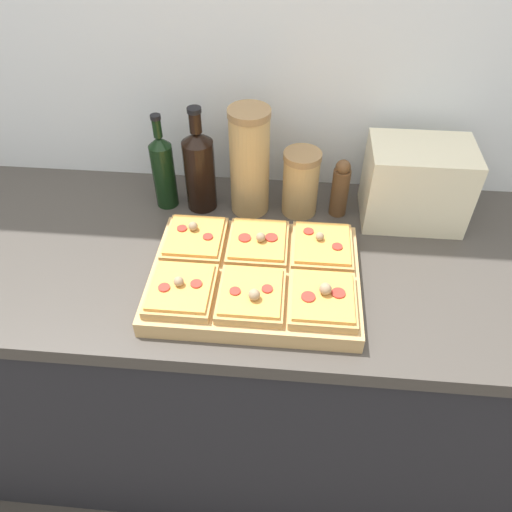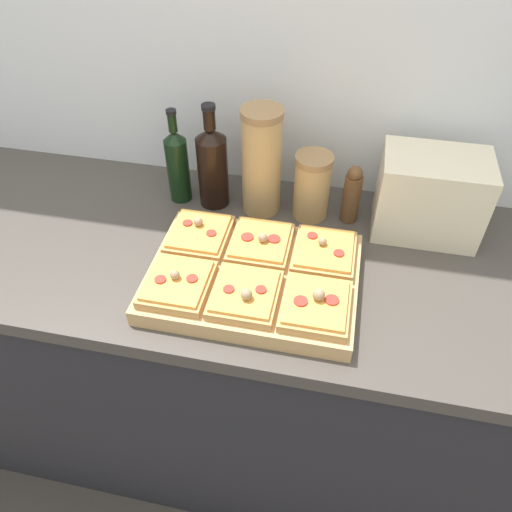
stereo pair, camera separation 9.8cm
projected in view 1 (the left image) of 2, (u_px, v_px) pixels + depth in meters
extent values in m
cube|color=silver|center=(249.00, 70.00, 1.29)|extent=(6.00, 0.06, 2.50)
cube|color=#232328|center=(240.00, 364.00, 1.58)|extent=(2.60, 0.64, 0.89)
cube|color=#423D38|center=(236.00, 258.00, 1.26)|extent=(2.63, 0.67, 0.04)
cube|color=tan|center=(255.00, 278.00, 1.16)|extent=(0.48, 0.36, 0.04)
cube|color=tan|center=(195.00, 240.00, 1.21)|extent=(0.14, 0.16, 0.02)
cube|color=gold|center=(195.00, 235.00, 1.20)|extent=(0.13, 0.14, 0.01)
cylinder|color=#AD2D23|center=(182.00, 228.00, 1.21)|extent=(0.02, 0.02, 0.00)
cylinder|color=#AD2D23|center=(208.00, 237.00, 1.18)|extent=(0.02, 0.02, 0.00)
sphere|color=#937A5B|center=(193.00, 226.00, 1.20)|extent=(0.02, 0.02, 0.02)
cube|color=tan|center=(258.00, 244.00, 1.20)|extent=(0.14, 0.16, 0.02)
cube|color=gold|center=(258.00, 239.00, 1.19)|extent=(0.13, 0.14, 0.01)
cylinder|color=#AD2D23|center=(245.00, 238.00, 1.18)|extent=(0.03, 0.03, 0.00)
cylinder|color=#AD2D23|center=(271.00, 237.00, 1.18)|extent=(0.03, 0.03, 0.00)
sphere|color=#937A5B|center=(261.00, 237.00, 1.17)|extent=(0.02, 0.02, 0.02)
cube|color=tan|center=(322.00, 247.00, 1.19)|extent=(0.14, 0.16, 0.02)
cube|color=gold|center=(322.00, 243.00, 1.18)|extent=(0.13, 0.14, 0.01)
cylinder|color=#AD2D23|center=(309.00, 231.00, 1.20)|extent=(0.02, 0.02, 0.00)
cylinder|color=#AD2D23|center=(337.00, 247.00, 1.16)|extent=(0.02, 0.02, 0.00)
sphere|color=#937A5B|center=(320.00, 236.00, 1.17)|extent=(0.02, 0.02, 0.02)
cube|color=tan|center=(181.00, 291.00, 1.08)|extent=(0.14, 0.16, 0.02)
cube|color=gold|center=(181.00, 287.00, 1.07)|extent=(0.13, 0.14, 0.01)
cylinder|color=#AD2D23|center=(164.00, 287.00, 1.06)|extent=(0.03, 0.03, 0.00)
cylinder|color=#AD2D23|center=(196.00, 284.00, 1.07)|extent=(0.03, 0.03, 0.00)
sphere|color=#937A5B|center=(179.00, 281.00, 1.06)|extent=(0.02, 0.02, 0.02)
cube|color=tan|center=(251.00, 296.00, 1.07)|extent=(0.14, 0.16, 0.02)
cube|color=gold|center=(251.00, 291.00, 1.06)|extent=(0.13, 0.14, 0.01)
cylinder|color=#AD2D23|center=(235.00, 291.00, 1.06)|extent=(0.02, 0.02, 0.00)
cylinder|color=#AD2D23|center=(267.00, 289.00, 1.06)|extent=(0.02, 0.02, 0.00)
sphere|color=#937A5B|center=(254.00, 295.00, 1.03)|extent=(0.03, 0.03, 0.03)
cube|color=tan|center=(322.00, 300.00, 1.06)|extent=(0.14, 0.16, 0.02)
cube|color=gold|center=(323.00, 296.00, 1.05)|extent=(0.13, 0.14, 0.01)
cylinder|color=#AD2D23|center=(308.00, 297.00, 1.04)|extent=(0.03, 0.03, 0.00)
cylinder|color=#AD2D23|center=(338.00, 293.00, 1.05)|extent=(0.03, 0.03, 0.00)
sphere|color=#937A5B|center=(325.00, 289.00, 1.05)|extent=(0.03, 0.03, 0.03)
cylinder|color=black|center=(164.00, 176.00, 1.34)|extent=(0.06, 0.06, 0.18)
cone|color=black|center=(159.00, 141.00, 1.26)|extent=(0.06, 0.06, 0.03)
cylinder|color=black|center=(157.00, 128.00, 1.24)|extent=(0.02, 0.02, 0.05)
cylinder|color=black|center=(155.00, 117.00, 1.22)|extent=(0.03, 0.03, 0.01)
cylinder|color=black|center=(200.00, 175.00, 1.32)|extent=(0.08, 0.08, 0.20)
cone|color=black|center=(197.00, 137.00, 1.25)|extent=(0.08, 0.08, 0.03)
cylinder|color=black|center=(195.00, 122.00, 1.22)|extent=(0.03, 0.03, 0.05)
cylinder|color=black|center=(194.00, 110.00, 1.20)|extent=(0.04, 0.04, 0.01)
cylinder|color=tan|center=(250.00, 165.00, 1.29)|extent=(0.10, 0.10, 0.28)
cylinder|color=#937047|center=(249.00, 113.00, 1.19)|extent=(0.11, 0.11, 0.02)
cylinder|color=tan|center=(300.00, 186.00, 1.32)|extent=(0.09, 0.09, 0.16)
cylinder|color=#937047|center=(303.00, 156.00, 1.26)|extent=(0.10, 0.10, 0.02)
cylinder|color=brown|center=(340.00, 192.00, 1.32)|extent=(0.05, 0.05, 0.14)
sphere|color=brown|center=(343.00, 167.00, 1.27)|extent=(0.04, 0.04, 0.04)
cube|color=beige|center=(416.00, 184.00, 1.28)|extent=(0.26, 0.17, 0.21)
cube|color=black|center=(427.00, 182.00, 1.18)|extent=(0.21, 0.01, 0.06)
cube|color=black|center=(473.00, 183.00, 1.27)|extent=(0.02, 0.02, 0.02)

